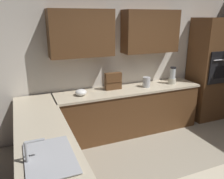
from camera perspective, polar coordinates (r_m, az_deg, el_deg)
name	(u,v)px	position (r m, az deg, el deg)	size (l,w,h in m)	color
wall_back	(124,56)	(4.52, 2.94, 8.34)	(6.00, 0.44, 2.60)	silver
lower_cabinets_back	(129,112)	(4.52, 4.20, -5.47)	(2.80, 0.60, 0.86)	brown
countertop_back	(129,90)	(4.36, 4.33, -0.02)	(2.84, 0.64, 0.04)	beige
lower_cabinets_side	(46,167)	(3.09, -15.94, -18.05)	(0.60, 2.90, 0.86)	brown
countertop_side	(43,135)	(2.86, -16.70, -10.67)	(0.64, 2.94, 0.04)	beige
wall_oven	(210,70)	(5.45, 23.09, 4.50)	(0.80, 0.66, 2.18)	brown
sink_unit	(49,157)	(2.36, -15.39, -15.92)	(0.46, 0.70, 0.23)	#515456
blender	(172,77)	(4.79, 14.75, 3.12)	(0.15, 0.15, 0.34)	beige
mixing_bowl	(81,92)	(3.99, -7.72, -0.70)	(0.20, 0.20, 0.11)	white
spice_rack	(113,81)	(4.26, 0.29, 2.09)	(0.31, 0.11, 0.32)	brown
kettle	(146,82)	(4.47, 8.54, 1.83)	(0.14, 0.14, 0.19)	#B7BABF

